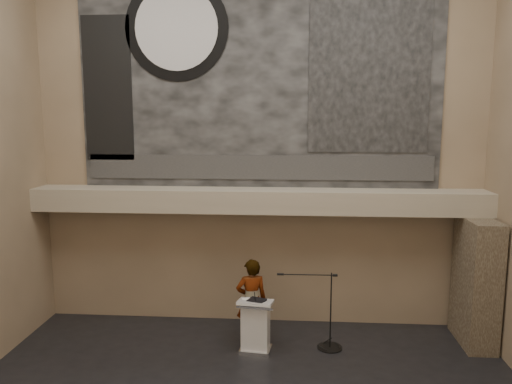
{
  "coord_description": "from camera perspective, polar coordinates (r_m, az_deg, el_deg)",
  "views": [
    {
      "loc": [
        0.76,
        -7.23,
        4.83
      ],
      "look_at": [
        0.0,
        3.2,
        3.2
      ],
      "focal_mm": 35.0,
      "sensor_mm": 36.0,
      "label": 1
    }
  ],
  "objects": [
    {
      "name": "wall_back",
      "position": [
        11.27,
        0.3,
        5.91
      ],
      "size": [
        10.0,
        0.02,
        8.5
      ],
      "primitive_type": "cube",
      "color": "#79664D",
      "rests_on": "floor"
    },
    {
      "name": "wall_front",
      "position": [
        3.37,
        -8.94,
        -1.21
      ],
      "size": [
        10.0,
        0.02,
        8.5
      ],
      "primitive_type": "cube",
      "color": "#79664D",
      "rests_on": "floor"
    },
    {
      "name": "soffit",
      "position": [
        11.02,
        0.15,
        -0.96
      ],
      "size": [
        10.0,
        0.8,
        0.5
      ],
      "primitive_type": "cube",
      "color": "gray",
      "rests_on": "wall_back"
    },
    {
      "name": "sprinkler_left",
      "position": [
        11.25,
        -8.03,
        -2.3
      ],
      "size": [
        0.04,
        0.04,
        0.06
      ],
      "primitive_type": "cylinder",
      "color": "#B2893D",
      "rests_on": "soffit"
    },
    {
      "name": "sprinkler_right",
      "position": [
        11.06,
        10.01,
        -2.55
      ],
      "size": [
        0.04,
        0.04,
        0.06
      ],
      "primitive_type": "cylinder",
      "color": "#B2893D",
      "rests_on": "soffit"
    },
    {
      "name": "banner",
      "position": [
        11.26,
        0.29,
        13.29
      ],
      "size": [
        8.0,
        0.05,
        5.0
      ],
      "primitive_type": "cube",
      "color": "black",
      "rests_on": "wall_back"
    },
    {
      "name": "banner_text_strip",
      "position": [
        11.25,
        0.27,
        2.84
      ],
      "size": [
        7.76,
        0.02,
        0.55
      ],
      "primitive_type": "cube",
      "color": "#2B2B2B",
      "rests_on": "banner"
    },
    {
      "name": "banner_clock_rim",
      "position": [
        11.6,
        -9.08,
        18.03
      ],
      "size": [
        2.3,
        0.02,
        2.3
      ],
      "primitive_type": "cylinder",
      "rotation": [
        1.57,
        0.0,
        0.0
      ],
      "color": "black",
      "rests_on": "banner"
    },
    {
      "name": "banner_clock_face",
      "position": [
        11.58,
        -9.11,
        18.04
      ],
      "size": [
        1.84,
        0.02,
        1.84
      ],
      "primitive_type": "cylinder",
      "rotation": [
        1.57,
        0.0,
        0.0
      ],
      "color": "silver",
      "rests_on": "banner"
    },
    {
      "name": "banner_building_print",
      "position": [
        11.32,
        12.84,
        13.56
      ],
      "size": [
        2.6,
        0.02,
        3.6
      ],
      "primitive_type": "cube",
      "color": "black",
      "rests_on": "banner"
    },
    {
      "name": "banner_brick_print",
      "position": [
        11.93,
        -16.58,
        11.24
      ],
      "size": [
        1.1,
        0.02,
        3.2
      ],
      "primitive_type": "cube",
      "color": "black",
      "rests_on": "banner"
    },
    {
      "name": "stone_pier",
      "position": [
        11.62,
        23.84,
        -9.35
      ],
      "size": [
        0.6,
        1.4,
        2.7
      ],
      "primitive_type": "cube",
      "color": "#433729",
      "rests_on": "floor"
    },
    {
      "name": "lectern",
      "position": [
        10.56,
        -0.05,
        -15.05
      ],
      "size": [
        0.75,
        0.58,
        1.13
      ],
      "rotation": [
        0.0,
        0.0,
        -0.12
      ],
      "color": "silver",
      "rests_on": "floor"
    },
    {
      "name": "binder",
      "position": [
        10.3,
        0.09,
        -12.28
      ],
      "size": [
        0.41,
        0.38,
        0.04
      ],
      "primitive_type": "cube",
      "rotation": [
        0.0,
        0.0,
        -0.39
      ],
      "color": "black",
      "rests_on": "lectern"
    },
    {
      "name": "papers",
      "position": [
        10.33,
        -0.83,
        -12.3
      ],
      "size": [
        0.32,
        0.38,
        0.0
      ],
      "primitive_type": "cube",
      "rotation": [
        0.0,
        0.0,
        0.29
      ],
      "color": "white",
      "rests_on": "lectern"
    },
    {
      "name": "speaker_person",
      "position": [
        10.86,
        -0.53,
        -12.3
      ],
      "size": [
        0.75,
        0.59,
        1.82
      ],
      "primitive_type": "imported",
      "rotation": [
        0.0,
        0.0,
        3.4
      ],
      "color": "silver",
      "rests_on": "floor"
    },
    {
      "name": "mic_stand",
      "position": [
        10.93,
        8.27,
        -16.08
      ],
      "size": [
        1.36,
        0.52,
        1.63
      ],
      "rotation": [
        0.0,
        0.0,
        0.02
      ],
      "color": "black",
      "rests_on": "floor"
    }
  ]
}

